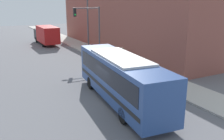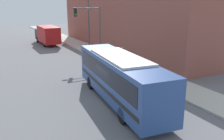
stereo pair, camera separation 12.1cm
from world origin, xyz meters
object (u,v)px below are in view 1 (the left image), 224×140
object	(u,v)px
city_bus	(120,76)
delivery_truck	(46,34)
fire_hydrant	(131,67)
pedestrian_near_corner	(122,54)
street_lamp	(86,15)
parking_meter	(106,52)
traffic_light_pole	(91,24)

from	to	relation	value
city_bus	delivery_truck	xyz separation A→B (m)	(1.50, 25.67, -0.29)
fire_hydrant	pedestrian_near_corner	bearing A→B (deg)	72.23
street_lamp	parking_meter	bearing A→B (deg)	-89.86
delivery_truck	fire_hydrant	distance (m)	20.09
delivery_truck	street_lamp	size ratio (longest dim) A/B	0.95
delivery_truck	city_bus	bearing A→B (deg)	-93.34
delivery_truck	street_lamp	bearing A→B (deg)	-70.68
city_bus	fire_hydrant	bearing A→B (deg)	58.25
parking_meter	pedestrian_near_corner	world-z (taller)	pedestrian_near_corner
delivery_truck	traffic_light_pole	distance (m)	12.98
city_bus	delivery_truck	bearing A→B (deg)	93.20
city_bus	delivery_truck	world-z (taller)	city_bus
traffic_light_pole	parking_meter	size ratio (longest dim) A/B	4.23
fire_hydrant	traffic_light_pole	xyz separation A→B (m)	(-0.90, 7.29, 3.62)
parking_meter	street_lamp	distance (m)	6.81
delivery_truck	parking_meter	size ratio (longest dim) A/B	5.51
city_bus	pedestrian_near_corner	bearing A→B (deg)	65.20
city_bus	parking_meter	xyz separation A→B (m)	(4.62, 11.16, -0.79)
city_bus	traffic_light_pole	distance (m)	13.84
delivery_truck	parking_meter	bearing A→B (deg)	-77.86
city_bus	pedestrian_near_corner	world-z (taller)	city_bus
city_bus	traffic_light_pole	size ratio (longest dim) A/B	1.85
fire_hydrant	pedestrian_near_corner	distance (m)	3.87
delivery_truck	fire_hydrant	xyz separation A→B (m)	(3.12, -19.82, -1.05)
fire_hydrant	street_lamp	bearing A→B (deg)	90.07
traffic_light_pole	fire_hydrant	bearing A→B (deg)	-82.94
traffic_light_pole	pedestrian_near_corner	xyz separation A→B (m)	(2.08, -3.62, -3.16)
traffic_light_pole	parking_meter	xyz separation A→B (m)	(0.90, -1.98, -3.08)
street_lamp	pedestrian_near_corner	bearing A→B (deg)	-80.75
fire_hydrant	pedestrian_near_corner	xyz separation A→B (m)	(1.17, 3.66, 0.45)
city_bus	delivery_truck	distance (m)	25.71
traffic_light_pole	pedestrian_near_corner	distance (m)	5.24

